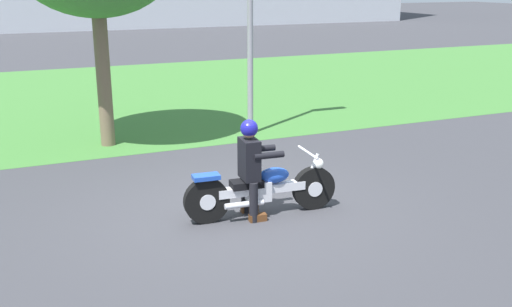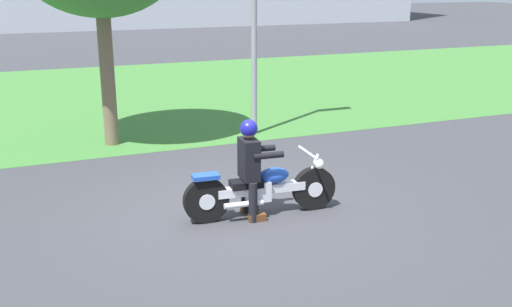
% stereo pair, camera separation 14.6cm
% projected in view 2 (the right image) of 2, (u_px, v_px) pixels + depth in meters
% --- Properties ---
extents(ground, '(120.00, 120.00, 0.00)m').
position_uv_depth(ground, '(237.00, 210.00, 8.47)').
color(ground, '#38383D').
extents(grass_verge, '(60.00, 12.00, 0.01)m').
position_uv_depth(grass_verge, '(122.00, 95.00, 16.77)').
color(grass_verge, '#3D7533').
rests_on(grass_verge, ground).
extents(motorcycle_lead, '(2.21, 0.66, 0.87)m').
position_uv_depth(motorcycle_lead, '(262.00, 189.00, 8.19)').
color(motorcycle_lead, black).
rests_on(motorcycle_lead, ground).
extents(rider_lead, '(0.57, 0.49, 1.39)m').
position_uv_depth(rider_lead, '(250.00, 161.00, 8.02)').
color(rider_lead, black).
rests_on(rider_lead, ground).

